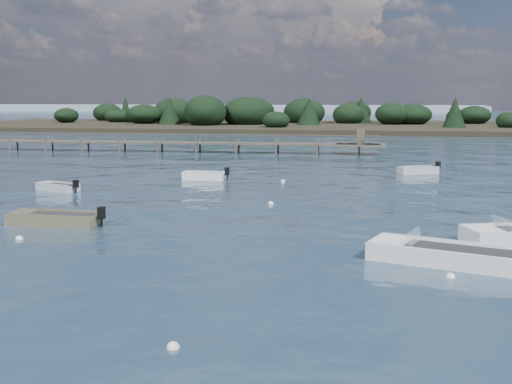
% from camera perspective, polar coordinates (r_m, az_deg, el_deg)
% --- Properties ---
extents(ground, '(400.00, 400.00, 0.00)m').
position_cam_1_polar(ground, '(79.08, 6.35, 4.15)').
color(ground, '#192A3A').
rests_on(ground, ground).
extents(dinghy_mid_white_a, '(5.89, 3.76, 1.36)m').
position_cam_1_polar(dinghy_mid_white_a, '(24.28, 16.50, -5.65)').
color(dinghy_mid_white_a, white).
rests_on(dinghy_mid_white_a, ground).
extents(tender_far_white, '(3.38, 1.30, 1.15)m').
position_cam_1_polar(tender_far_white, '(46.44, -4.64, 1.31)').
color(tender_far_white, white).
rests_on(tender_far_white, ground).
extents(tender_far_grey, '(3.19, 2.10, 1.02)m').
position_cam_1_polar(tender_far_grey, '(42.68, -17.20, 0.29)').
color(tender_far_grey, '#AFB3B6').
rests_on(tender_far_grey, ground).
extents(dinghy_mid_grey, '(4.62, 1.71, 1.16)m').
position_cam_1_polar(dinghy_mid_grey, '(31.55, -17.46, -2.50)').
color(dinghy_mid_grey, '#70674A').
rests_on(dinghy_mid_grey, ground).
extents(tender_far_grey_b, '(3.40, 2.27, 1.16)m').
position_cam_1_polar(tender_far_grey_b, '(51.33, 14.19, 1.77)').
color(tender_far_grey_b, '#AFB3B6').
rests_on(tender_far_grey_b, ground).
extents(buoy_a, '(0.32, 0.32, 0.32)m').
position_cam_1_polar(buoy_a, '(15.92, -7.38, -13.59)').
color(buoy_a, white).
rests_on(buoy_a, ground).
extents(buoy_b, '(0.32, 0.32, 0.32)m').
position_cam_1_polar(buoy_b, '(22.45, 16.89, -7.29)').
color(buoy_b, white).
rests_on(buoy_b, ground).
extents(buoy_c, '(0.32, 0.32, 0.32)m').
position_cam_1_polar(buoy_c, '(28.83, -20.30, -3.97)').
color(buoy_c, white).
rests_on(buoy_c, ground).
extents(buoy_e, '(0.32, 0.32, 0.32)m').
position_cam_1_polar(buoy_e, '(45.24, 2.41, 0.93)').
color(buoy_e, white).
rests_on(buoy_e, ground).
extents(buoy_extra_b, '(0.32, 0.32, 0.32)m').
position_cam_1_polar(buoy_extra_b, '(35.81, 1.33, -1.08)').
color(buoy_extra_b, white).
rests_on(buoy_extra_b, ground).
extents(jetty, '(64.50, 3.20, 3.40)m').
position_cam_1_polar(jetty, '(71.64, -11.83, 4.35)').
color(jetty, brown).
rests_on(jetty, ground).
extents(far_headland, '(190.00, 40.00, 5.80)m').
position_cam_1_polar(far_headland, '(120.71, 19.33, 6.15)').
color(far_headland, black).
rests_on(far_headland, ground).
extents(distant_haze, '(280.00, 20.00, 2.40)m').
position_cam_1_polar(distant_haze, '(265.91, -11.66, 7.07)').
color(distant_haze, '#8696A6').
rests_on(distant_haze, ground).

